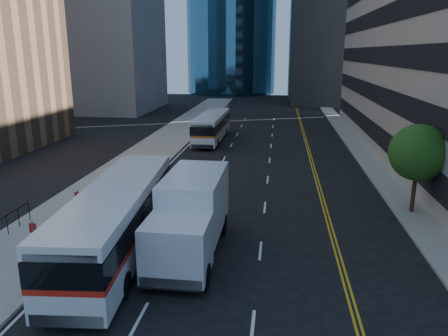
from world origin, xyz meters
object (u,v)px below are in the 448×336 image
bus_front (118,218)px  street_tree (418,153)px  box_truck (191,216)px  bus_rear (212,126)px

bus_front → street_tree: bearing=20.8°
box_truck → street_tree: bearing=30.3°
bus_rear → box_truck: bearing=-82.4°
bus_rear → bus_front: bearing=-89.5°
bus_front → bus_rear: (0.21, 27.08, -0.23)m
street_tree → box_truck: bearing=-150.1°
street_tree → bus_front: bearing=-154.7°
bus_front → box_truck: bearing=1.8°
box_truck → bus_rear: bearing=97.1°
street_tree → bus_rear: (-14.80, 20.00, -2.10)m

